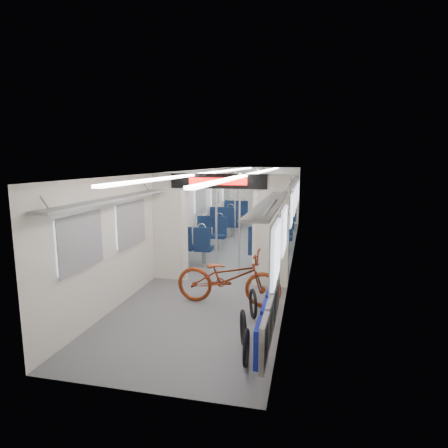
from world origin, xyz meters
name	(u,v)px	position (x,y,z in m)	size (l,w,h in m)	color
carriage	(235,203)	(0.00, -0.27, 1.50)	(12.00, 12.02, 2.31)	#515456
bicycle	(228,277)	(0.46, -3.22, 0.50)	(0.67, 1.91, 1.00)	maroon
flip_bench	(269,313)	(1.35, -4.85, 0.58)	(0.12, 2.12, 0.54)	gray
bike_hoop_a	(246,350)	(1.11, -5.19, 0.22)	(0.48, 0.48, 0.05)	black
bike_hoop_b	(243,329)	(0.97, -4.64, 0.22)	(0.50, 0.50, 0.05)	black
bike_hoop_c	(253,305)	(0.98, -3.73, 0.22)	(0.49, 0.49, 0.05)	black
seat_bay_near_left	(203,237)	(-0.93, 0.04, 0.53)	(0.89, 1.96, 1.06)	#0D1B39
seat_bay_near_right	(273,238)	(0.93, 0.13, 0.57)	(0.95, 2.26, 1.16)	#0D1B39
seat_bay_far_left	(230,216)	(-0.93, 3.66, 0.56)	(0.95, 2.24, 1.15)	#0D1B39
seat_bay_far_right	(282,219)	(0.94, 3.65, 0.55)	(0.91, 2.09, 1.10)	#0D1B39
stanchion_near_left	(216,222)	(-0.26, -1.18, 1.15)	(0.04, 0.04, 2.30)	silver
stanchion_near_right	(239,225)	(0.32, -1.39, 1.15)	(0.04, 0.04, 2.30)	silver
stanchion_far_left	(235,208)	(-0.35, 1.53, 1.15)	(0.04, 0.04, 2.30)	silver
stanchion_far_right	(257,207)	(0.29, 1.82, 1.15)	(0.04, 0.04, 2.30)	silver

